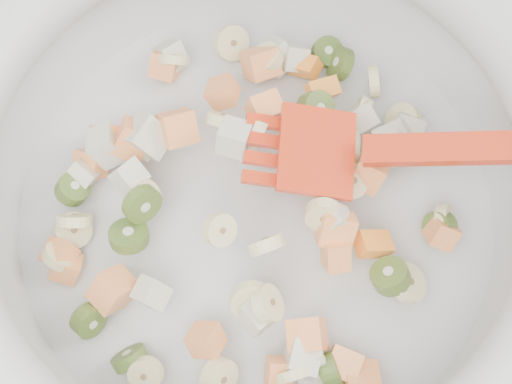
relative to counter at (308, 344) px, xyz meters
name	(u,v)px	position (x,y,z in m)	size (l,w,h in m)	color
counter	(308,344)	(0.00, 0.00, 0.00)	(2.00, 0.60, 0.90)	#A1A2A7
mixing_bowl	(256,183)	(-0.06, 0.04, 0.52)	(0.47, 0.43, 0.12)	#BCBCBA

